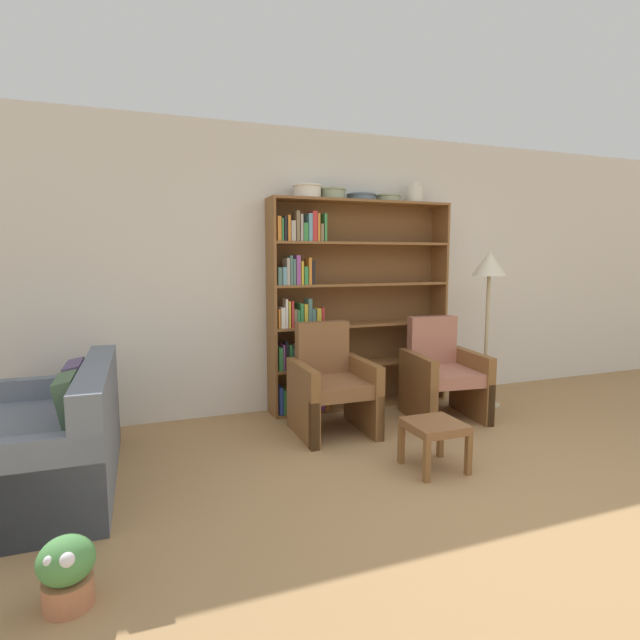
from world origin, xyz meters
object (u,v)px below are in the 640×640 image
object	(u,v)px
vase_tall	(415,194)
bowl_cream	(307,191)
couch	(53,444)
bowl_terracotta	(333,193)
floor_lamp	(489,276)
footstool	(434,430)
bowl_sage	(361,197)
potted_plant	(67,570)
armchair_cushioned	(442,374)
bowl_copper	(388,198)
bookshelf	(342,309)
armchair_leather	(331,385)

from	to	relation	value
vase_tall	bowl_cream	bearing A→B (deg)	180.00
bowl_cream	couch	size ratio (longest dim) A/B	0.18
bowl_terracotta	floor_lamp	bearing A→B (deg)	-16.65
footstool	bowl_cream	bearing A→B (deg)	103.67
floor_lamp	couch	bearing A→B (deg)	-172.47
bowl_sage	potted_plant	world-z (taller)	bowl_sage
vase_tall	floor_lamp	bearing A→B (deg)	-36.66
bowl_terracotta	armchair_cushioned	world-z (taller)	bowl_terracotta
vase_tall	bowl_sage	bearing A→B (deg)	180.00
bowl_terracotta	bowl_copper	distance (m)	0.60
bookshelf	armchair_cushioned	distance (m)	1.16
couch	potted_plant	distance (m)	1.33
potted_plant	vase_tall	bearing A→B (deg)	36.48
armchair_cushioned	footstool	bearing A→B (deg)	59.76
bowl_terracotta	footstool	xyz separation A→B (m)	(0.13, -1.61, -1.84)
bowl_terracotta	footstool	bearing A→B (deg)	-85.27
bowl_cream	bowl_copper	bearing A→B (deg)	-0.00
bowl_sage	potted_plant	xyz separation A→B (m)	(-2.47, -2.27, -1.94)
floor_lamp	armchair_leather	bearing A→B (deg)	-174.80
bowl_cream	bowl_copper	size ratio (longest dim) A/B	1.07
armchair_leather	floor_lamp	world-z (taller)	floor_lamp
bowl_copper	potted_plant	distance (m)	4.07
couch	bowl_cream	bearing A→B (deg)	-64.43
bowl_copper	armchair_cushioned	size ratio (longest dim) A/B	0.28
armchair_leather	bookshelf	bearing A→B (deg)	-119.51
armchair_cushioned	floor_lamp	size ratio (longest dim) A/B	0.60
couch	potted_plant	xyz separation A→B (m)	(0.21, -1.30, -0.12)
bowl_terracotta	armchair_cushioned	xyz separation A→B (m)	(0.88, -0.61, -1.72)
bowl_sage	vase_tall	size ratio (longest dim) A/B	1.44
bowl_cream	bowl_copper	world-z (taller)	bowl_cream
bowl_copper	footstool	xyz separation A→B (m)	(-0.46, -1.61, -1.82)
vase_tall	bookshelf	bearing A→B (deg)	179.00
vase_tall	potted_plant	size ratio (longest dim) A/B	0.65
bowl_terracotta	armchair_cushioned	size ratio (longest dim) A/B	0.27
potted_plant	footstool	bearing A→B (deg)	15.98
floor_lamp	footstool	distance (m)	2.08
bowl_terracotta	floor_lamp	xyz separation A→B (m)	(1.51, -0.45, -0.80)
vase_tall	couch	bearing A→B (deg)	-163.60
floor_lamp	footstool	world-z (taller)	floor_lamp
bowl_sage	footstool	bearing A→B (deg)	-95.98
bowl_copper	couch	distance (m)	3.62
armchair_cushioned	bowl_terracotta	bearing A→B (deg)	-28.54
bowl_terracotta	bowl_sage	bearing A→B (deg)	0.00
bookshelf	potted_plant	world-z (taller)	bookshelf
bowl_sage	couch	xyz separation A→B (m)	(-2.68, -0.96, -1.81)
bowl_terracotta	bowl_sage	distance (m)	0.30
bookshelf	armchair_cushioned	xyz separation A→B (m)	(0.77, -0.63, -0.59)
vase_tall	armchair_cushioned	bearing A→B (deg)	-92.49
bookshelf	bowl_sage	bearing A→B (deg)	-4.02
armchair_leather	bowl_terracotta	bearing A→B (deg)	-112.41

